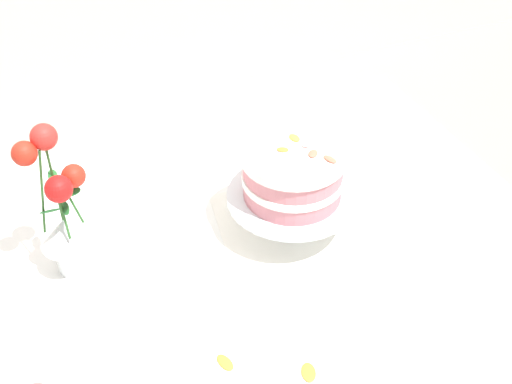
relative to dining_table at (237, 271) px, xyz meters
The scene contains 8 objects.
dining_table is the anchor object (origin of this frame).
linen_napkin 0.16m from the dining_table, ahead, with size 0.32×0.32×0.00m, color white.
cake_stand 0.22m from the dining_table, ahead, with size 0.29×0.29×0.10m.
layer_cake 0.28m from the dining_table, ahead, with size 0.23×0.23×0.12m.
flower_vase 0.43m from the dining_table, 169.54° to the left, with size 0.13×0.12×0.36m.
loose_petal_0 0.34m from the dining_table, 116.06° to the right, with size 0.04×0.02×0.00m, color orange.
loose_petal_1 0.39m from the dining_table, 91.57° to the right, with size 0.04×0.03×0.00m, color orange.
loose_petal_2 0.35m from the dining_table, 48.60° to the left, with size 0.03×0.02×0.00m, color pink.
Camera 1 is at (-0.41, -1.07, 1.80)m, focal length 48.34 mm.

